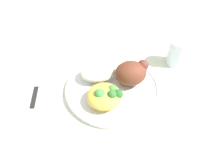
{
  "coord_description": "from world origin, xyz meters",
  "views": [
    {
      "loc": [
        -0.08,
        -0.42,
        0.48
      ],
      "look_at": [
        0.0,
        0.0,
        0.03
      ],
      "focal_mm": 34.65,
      "sensor_mm": 36.0,
      "label": 1
    }
  ],
  "objects_px": {
    "roasted_chicken": "(131,73)",
    "rice_pile": "(98,72)",
    "mac_cheese_with_broccoli": "(105,95)",
    "water_glass": "(177,52)",
    "fork": "(56,92)",
    "knife": "(36,87)",
    "plate": "(112,88)"
  },
  "relations": [
    {
      "from": "plate",
      "to": "rice_pile",
      "type": "height_order",
      "value": "rice_pile"
    },
    {
      "from": "plate",
      "to": "mac_cheese_with_broccoli",
      "type": "height_order",
      "value": "mac_cheese_with_broccoli"
    },
    {
      "from": "roasted_chicken",
      "to": "rice_pile",
      "type": "bearing_deg",
      "value": 159.39
    },
    {
      "from": "plate",
      "to": "rice_pile",
      "type": "distance_m",
      "value": 0.06
    },
    {
      "from": "fork",
      "to": "water_glass",
      "type": "height_order",
      "value": "water_glass"
    },
    {
      "from": "plate",
      "to": "roasted_chicken",
      "type": "bearing_deg",
      "value": 11.14
    },
    {
      "from": "mac_cheese_with_broccoli",
      "to": "roasted_chicken",
      "type": "bearing_deg",
      "value": 34.78
    },
    {
      "from": "rice_pile",
      "to": "fork",
      "type": "bearing_deg",
      "value": -168.52
    },
    {
      "from": "plate",
      "to": "roasted_chicken",
      "type": "distance_m",
      "value": 0.07
    },
    {
      "from": "plate",
      "to": "mac_cheese_with_broccoli",
      "type": "relative_size",
      "value": 2.82
    },
    {
      "from": "roasted_chicken",
      "to": "mac_cheese_with_broccoli",
      "type": "bearing_deg",
      "value": -145.22
    },
    {
      "from": "mac_cheese_with_broccoli",
      "to": "water_glass",
      "type": "bearing_deg",
      "value": 27.28
    },
    {
      "from": "roasted_chicken",
      "to": "knife",
      "type": "distance_m",
      "value": 0.29
    },
    {
      "from": "mac_cheese_with_broccoli",
      "to": "fork",
      "type": "height_order",
      "value": "mac_cheese_with_broccoli"
    },
    {
      "from": "fork",
      "to": "knife",
      "type": "xyz_separation_m",
      "value": [
        -0.06,
        0.03,
        0.0
      ]
    },
    {
      "from": "roasted_chicken",
      "to": "water_glass",
      "type": "relative_size",
      "value": 1.16
    },
    {
      "from": "roasted_chicken",
      "to": "mac_cheese_with_broccoli",
      "type": "relative_size",
      "value": 1.04
    },
    {
      "from": "rice_pile",
      "to": "water_glass",
      "type": "bearing_deg",
      "value": 8.07
    },
    {
      "from": "plate",
      "to": "roasted_chicken",
      "type": "xyz_separation_m",
      "value": [
        0.06,
        0.01,
        0.04
      ]
    },
    {
      "from": "roasted_chicken",
      "to": "fork",
      "type": "relative_size",
      "value": 0.71
    },
    {
      "from": "rice_pile",
      "to": "mac_cheese_with_broccoli",
      "type": "bearing_deg",
      "value": -86.72
    },
    {
      "from": "plate",
      "to": "water_glass",
      "type": "bearing_deg",
      "value": 20.08
    },
    {
      "from": "mac_cheese_with_broccoli",
      "to": "water_glass",
      "type": "distance_m",
      "value": 0.29
    },
    {
      "from": "knife",
      "to": "water_glass",
      "type": "distance_m",
      "value": 0.45
    },
    {
      "from": "fork",
      "to": "knife",
      "type": "bearing_deg",
      "value": 151.75
    },
    {
      "from": "roasted_chicken",
      "to": "water_glass",
      "type": "height_order",
      "value": "water_glass"
    },
    {
      "from": "roasted_chicken",
      "to": "fork",
      "type": "xyz_separation_m",
      "value": [
        -0.22,
        0.01,
        -0.05
      ]
    },
    {
      "from": "roasted_chicken",
      "to": "knife",
      "type": "bearing_deg",
      "value": 172.13
    },
    {
      "from": "fork",
      "to": "knife",
      "type": "relative_size",
      "value": 0.75
    },
    {
      "from": "roasted_chicken",
      "to": "fork",
      "type": "bearing_deg",
      "value": 177.89
    },
    {
      "from": "mac_cheese_with_broccoli",
      "to": "water_glass",
      "type": "relative_size",
      "value": 1.11
    },
    {
      "from": "mac_cheese_with_broccoli",
      "to": "water_glass",
      "type": "height_order",
      "value": "water_glass"
    }
  ]
}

